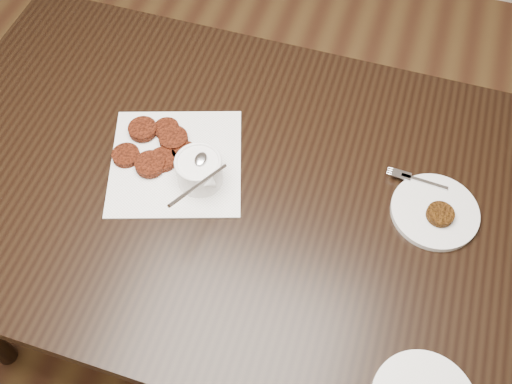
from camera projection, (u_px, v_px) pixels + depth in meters
The scene contains 6 objects.
floor at pixel (215, 355), 1.81m from camera, with size 4.00×4.00×0.00m, color brown.
table at pixel (231, 255), 1.59m from camera, with size 1.42×0.92×0.75m, color black.
napkin at pixel (176, 162), 1.29m from camera, with size 0.29×0.29×0.00m, color white.
sauce_ramekin at pixel (198, 161), 1.21m from camera, with size 0.13×0.13×0.14m, color white, non-canonical shape.
patty_cluster at pixel (157, 150), 1.30m from camera, with size 0.22×0.22×0.02m, color maroon, non-canonical shape.
plate_with_patty at pixel (436, 210), 1.21m from camera, with size 0.19×0.19×0.03m, color silver, non-canonical shape.
Camera 1 is at (0.28, -0.46, 1.81)m, focal length 40.09 mm.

